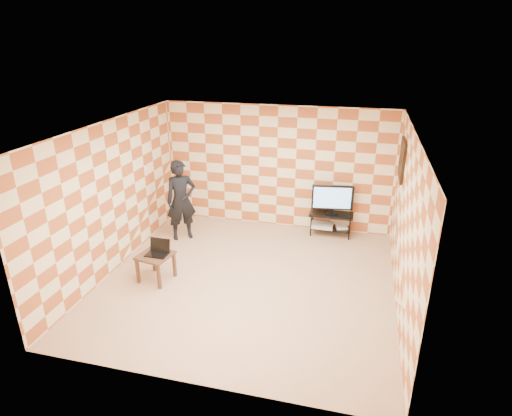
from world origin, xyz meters
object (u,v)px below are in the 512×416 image
object	(u,v)px
side_table	(155,259)
person	(181,200)
tv	(332,198)
tv_stand	(331,219)

from	to	relation	value
side_table	person	world-z (taller)	person
tv	person	xyz separation A→B (m)	(-3.04, -0.88, -0.00)
tv_stand	person	xyz separation A→B (m)	(-3.04, -0.89, 0.49)
tv_stand	person	world-z (taller)	person
tv	side_table	size ratio (longest dim) A/B	1.38
side_table	tv	bearing A→B (deg)	42.44
tv_stand	side_table	distance (m)	3.83
tv	side_table	bearing A→B (deg)	-137.56
person	tv	bearing A→B (deg)	-19.14
tv_stand	tv	size ratio (longest dim) A/B	1.06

